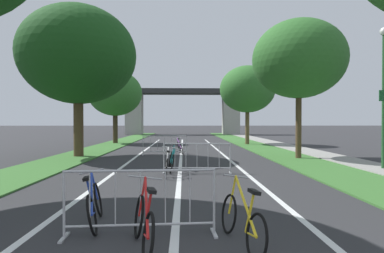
# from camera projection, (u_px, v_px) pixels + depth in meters

# --- Properties ---
(grass_verge_left) EXTENTS (2.41, 52.53, 0.05)m
(grass_verge_left) POSITION_uv_depth(u_px,v_px,m) (108.00, 146.00, 23.34)
(grass_verge_left) COLOR #386B2D
(grass_verge_left) RESTS_ON ground
(grass_verge_right) EXTENTS (2.41, 52.53, 0.05)m
(grass_verge_right) POSITION_uv_depth(u_px,v_px,m) (255.00, 146.00, 23.62)
(grass_verge_right) COLOR #386B2D
(grass_verge_right) RESTS_ON ground
(sidewalk_path_right) EXTENTS (1.77, 52.53, 0.08)m
(sidewalk_path_right) POSITION_uv_depth(u_px,v_px,m) (283.00, 146.00, 23.68)
(sidewalk_path_right) COLOR gray
(sidewalk_path_right) RESTS_ON ground
(lane_stripe_center) EXTENTS (0.14, 30.39, 0.01)m
(lane_stripe_center) POSITION_uv_depth(u_px,v_px,m) (181.00, 155.00, 17.19)
(lane_stripe_center) COLOR silver
(lane_stripe_center) RESTS_ON ground
(lane_stripe_right_lane) EXTENTS (0.14, 30.39, 0.01)m
(lane_stripe_right_lane) POSITION_uv_depth(u_px,v_px,m) (224.00, 155.00, 17.25)
(lane_stripe_right_lane) COLOR silver
(lane_stripe_right_lane) RESTS_ON ground
(lane_stripe_left_lane) EXTENTS (0.14, 30.39, 0.01)m
(lane_stripe_left_lane) POSITION_uv_depth(u_px,v_px,m) (138.00, 155.00, 17.13)
(lane_stripe_left_lane) COLOR silver
(lane_stripe_left_lane) RESTS_ON ground
(overpass_bridge) EXTENTS (20.36, 3.20, 6.38)m
(overpass_bridge) POSITION_uv_depth(u_px,v_px,m) (183.00, 105.00, 45.34)
(overpass_bridge) COLOR #2D2D30
(overpass_bridge) RESTS_ON ground
(tree_left_cypress_far) EXTENTS (5.83, 5.83, 7.66)m
(tree_left_cypress_far) POSITION_uv_depth(u_px,v_px,m) (78.00, 55.00, 16.32)
(tree_left_cypress_far) COLOR #4C3823
(tree_left_cypress_far) RESTS_ON ground
(tree_left_maple_mid) EXTENTS (4.39, 4.39, 6.02)m
(tree_left_maple_mid) POSITION_uv_depth(u_px,v_px,m) (115.00, 93.00, 26.46)
(tree_left_maple_mid) COLOR #3D2D1E
(tree_left_maple_mid) RESTS_ON ground
(tree_right_oak_near) EXTENTS (4.44, 4.44, 6.70)m
(tree_right_oak_near) POSITION_uv_depth(u_px,v_px,m) (299.00, 59.00, 15.48)
(tree_right_oak_near) COLOR #4C3823
(tree_right_oak_near) RESTS_ON ground
(tree_right_pine_near) EXTENTS (4.32, 4.32, 6.20)m
(tree_right_pine_near) POSITION_uv_depth(u_px,v_px,m) (247.00, 89.00, 25.23)
(tree_right_pine_near) COLOR brown
(tree_right_pine_near) RESTS_ON ground
(lamppost_with_sign) EXTENTS (0.56, 0.32, 5.28)m
(lamppost_with_sign) POSITION_uv_depth(u_px,v_px,m) (384.00, 85.00, 11.83)
(lamppost_with_sign) COLOR #1E4C23
(lamppost_with_sign) RESTS_ON ground
(crowd_barrier_nearest) EXTENTS (2.41, 0.58, 1.05)m
(crowd_barrier_nearest) POSITION_uv_depth(u_px,v_px,m) (140.00, 203.00, 5.02)
(crowd_barrier_nearest) COLOR #ADADB2
(crowd_barrier_nearest) RESTS_ON ground
(crowd_barrier_second) EXTENTS (2.41, 0.58, 1.05)m
(crowd_barrier_second) POSITION_uv_depth(u_px,v_px,m) (197.00, 158.00, 11.24)
(crowd_barrier_second) COLOR #ADADB2
(crowd_barrier_second) RESTS_ON ground
(crowd_barrier_third) EXTENTS (2.40, 0.55, 1.05)m
(crowd_barrier_third) POSITION_uv_depth(u_px,v_px,m) (165.00, 145.00, 17.39)
(crowd_barrier_third) COLOR #ADADB2
(crowd_barrier_third) RESTS_ON ground
(bicycle_blue_0) EXTENTS (0.64, 1.70, 0.92)m
(bicycle_blue_0) POSITION_uv_depth(u_px,v_px,m) (95.00, 204.00, 5.54)
(bicycle_blue_0) COLOR black
(bicycle_blue_0) RESTS_ON ground
(bicycle_yellow_1) EXTENTS (0.45, 1.72, 0.97)m
(bicycle_yellow_1) POSITION_uv_depth(u_px,v_px,m) (242.00, 221.00, 4.64)
(bicycle_yellow_1) COLOR black
(bicycle_yellow_1) RESTS_ON ground
(bicycle_white_2) EXTENTS (0.45, 1.66, 0.96)m
(bicycle_white_2) POSITION_uv_depth(u_px,v_px,m) (166.00, 165.00, 10.67)
(bicycle_white_2) COLOR black
(bicycle_white_2) RESTS_ON ground
(bicycle_red_3) EXTENTS (0.55, 1.65, 0.99)m
(bicycle_red_3) POSITION_uv_depth(u_px,v_px,m) (144.00, 223.00, 4.48)
(bicycle_red_3) COLOR black
(bicycle_red_3) RESTS_ON ground
(bicycle_teal_4) EXTENTS (0.55, 1.73, 0.99)m
(bicycle_teal_4) POSITION_uv_depth(u_px,v_px,m) (171.00, 161.00, 11.64)
(bicycle_teal_4) COLOR black
(bicycle_teal_4) RESTS_ON ground
(bicycle_purple_5) EXTENTS (0.67, 1.68, 0.94)m
(bicycle_purple_5) POSITION_uv_depth(u_px,v_px,m) (180.00, 147.00, 17.92)
(bicycle_purple_5) COLOR black
(bicycle_purple_5) RESTS_ON ground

